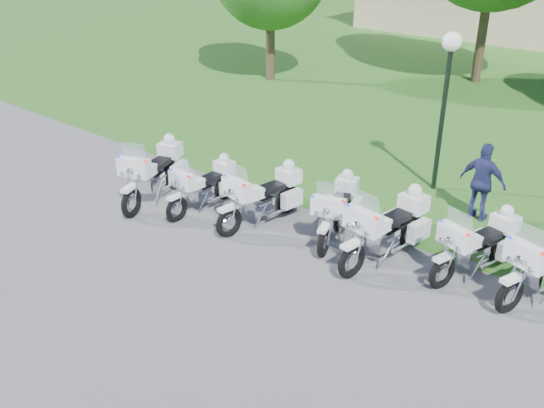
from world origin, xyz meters
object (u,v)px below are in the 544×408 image
Objects in this scene: motorcycle_4 at (388,227)px; bystander_c at (483,183)px; lamp_post at (448,72)px; motorcycle_5 at (479,243)px; motorcycle_3 at (338,208)px; motorcycle_2 at (264,195)px; motorcycle_1 at (205,184)px; motorcycle_0 at (154,171)px.

motorcycle_4 is 1.40× the size of bystander_c.
motorcycle_4 is at bearing -78.20° from lamp_post.
motorcycle_5 is 2.35m from bystander_c.
motorcycle_3 is 4.25m from lamp_post.
bystander_c reaches higher than motorcycle_4.
motorcycle_2 is 0.61× the size of lamp_post.
lamp_post is at bearing -69.72° from motorcycle_4.
motorcycle_4 is at bearing 38.19° from motorcycle_5.
motorcycle_5 is at bearing -52.56° from lamp_post.
motorcycle_3 is 1.22× the size of bystander_c.
motorcycle_5 is 4.51m from lamp_post.
motorcycle_4 is at bearing 154.77° from motorcycle_3.
motorcycle_3 is at bearing -163.90° from motorcycle_1.
bystander_c is (2.03, 2.63, 0.26)m from motorcycle_3.
motorcycle_2 is at bearing 29.39° from motorcycle_5.
lamp_post reaches higher than motorcycle_1.
motorcycle_4 reaches higher than motorcycle_3.
motorcycle_2 is 5.11m from lamp_post.
motorcycle_0 is 1.36× the size of bystander_c.
motorcycle_4 is 1.71m from motorcycle_5.
motorcycle_2 is (2.80, 0.71, -0.04)m from motorcycle_0.
motorcycle_0 is 1.15× the size of motorcycle_1.
motorcycle_0 reaches higher than motorcycle_3.
motorcycle_0 is at bearing 22.88° from motorcycle_2.
motorcycle_3 is at bearing -98.35° from lamp_post.
motorcycle_5 is at bearing 174.77° from motorcycle_0.
motorcycle_0 is 1.03× the size of motorcycle_2.
bystander_c is (6.40, 3.88, 0.19)m from motorcycle_0.
motorcycle_3 is at bearing 55.21° from bystander_c.
lamp_post reaches higher than motorcycle_5.
motorcycle_0 is at bearing 19.30° from motorcycle_4.
motorcycle_2 reaches higher than motorcycle_1.
lamp_post is (2.09, 4.08, 2.26)m from motorcycle_2.
motorcycle_2 is at bearing -167.49° from motorcycle_1.
motorcycle_3 is (1.57, 0.53, -0.03)m from motorcycle_2.
motorcycle_2 is at bearing -117.17° from lamp_post.
motorcycle_1 is 0.55× the size of lamp_post.
motorcycle_0 is 0.97× the size of motorcycle_4.
motorcycle_4 is 4.39m from lamp_post.
motorcycle_4 is at bearing -163.99° from motorcycle_2.
motorcycle_4 reaches higher than motorcycle_1.
motorcycle_1 is 4.44m from motorcycle_4.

